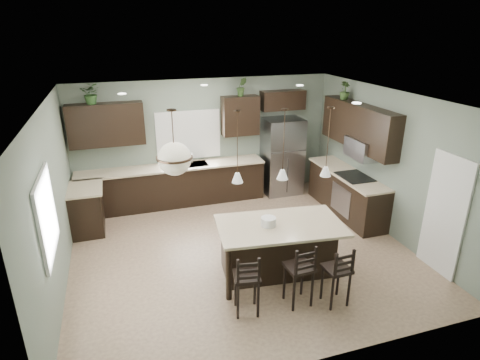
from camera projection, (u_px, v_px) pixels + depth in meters
name	position (u px, v px, depth m)	size (l,w,h in m)	color
ground	(241.00, 251.00, 7.42)	(6.00, 6.00, 0.00)	#9E8466
pantry_door	(445.00, 215.00, 6.51)	(0.04, 0.82, 2.04)	white
window_back	(188.00, 135.00, 9.17)	(1.35, 0.02, 1.00)	white
window_left	(46.00, 216.00, 5.30)	(0.02, 1.10, 1.00)	white
left_return_cabs	(87.00, 210.00, 8.00)	(0.60, 0.90, 0.90)	black
left_return_countertop	(85.00, 188.00, 7.84)	(0.66, 0.96, 0.04)	beige
back_lower_cabs	(174.00, 186.00, 9.19)	(4.20, 0.60, 0.90)	black
back_countertop	(172.00, 167.00, 9.00)	(4.20, 0.66, 0.04)	beige
sink_inset	(192.00, 164.00, 9.12)	(0.70, 0.45, 0.01)	gray
faucet	(192.00, 159.00, 9.05)	(0.02, 0.02, 0.28)	silver
back_upper_left	(106.00, 125.00, 8.39)	(1.55, 0.34, 0.90)	black
back_upper_right	(240.00, 116.00, 9.23)	(0.85, 0.34, 0.90)	black
fridge_header	(283.00, 100.00, 9.42)	(1.05, 0.34, 0.45)	black
right_lower_cabs	(346.00, 193.00, 8.80)	(0.60, 2.35, 0.90)	black
right_countertop	(347.00, 173.00, 8.62)	(0.66, 2.35, 0.04)	beige
cooktop	(355.00, 177.00, 8.37)	(0.58, 0.75, 0.02)	black
wall_oven_front	(340.00, 200.00, 8.47)	(0.01, 0.72, 0.60)	gray
right_upper_cabs	(359.00, 126.00, 8.29)	(0.34, 2.35, 0.90)	black
microwave	(362.00, 148.00, 8.18)	(0.40, 0.75, 0.40)	gray
refrigerator	(282.00, 156.00, 9.73)	(0.90, 0.74, 1.85)	gray
kitchen_island	(279.00, 249.00, 6.59)	(2.01, 1.14, 0.92)	black
serving_dish	(268.00, 222.00, 6.36)	(0.24, 0.24, 0.14)	silver
bar_stool_left	(247.00, 283.00, 5.68)	(0.37, 0.37, 0.99)	black
bar_stool_center	(299.00, 274.00, 5.86)	(0.38, 0.38, 1.03)	black
bar_stool_right	(336.00, 275.00, 5.87)	(0.36, 0.36, 0.98)	black
pendant_left	(237.00, 147.00, 5.81)	(0.17, 0.17, 1.10)	white
pendant_center	(284.00, 145.00, 5.94)	(0.17, 0.17, 1.10)	silver
pendant_right	(328.00, 142.00, 6.07)	(0.17, 0.17, 1.10)	white
chandelier	(174.00, 143.00, 5.86)	(0.54, 0.54, 1.00)	beige
plant_back_left	(91.00, 93.00, 8.06)	(0.39, 0.34, 0.44)	#284B21
plant_back_right	(242.00, 87.00, 8.97)	(0.23, 0.19, 0.42)	#2F4B21
plant_right_wall	(345.00, 91.00, 8.58)	(0.21, 0.21, 0.38)	#314D21
room_shell	(242.00, 164.00, 6.80)	(6.00, 6.00, 6.00)	slate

